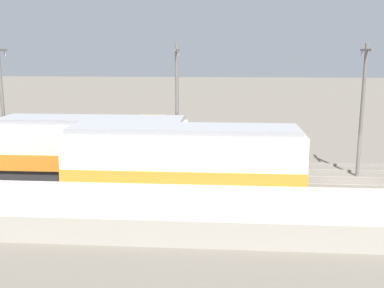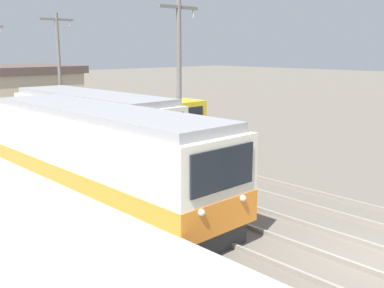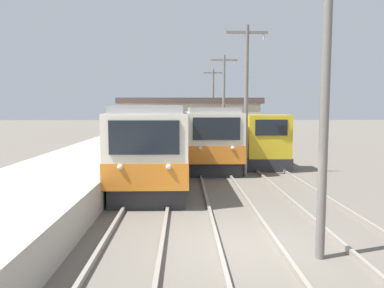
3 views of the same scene
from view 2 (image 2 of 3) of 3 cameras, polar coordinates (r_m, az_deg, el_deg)
The scene contains 7 objects.
ground_plane at distance 12.62m, azimuth 22.65°, elevation -14.12°, with size 200.00×200.00×0.00m, color #665E54.
track_center at distance 12.76m, azimuth 23.06°, elevation -13.52°, with size 1.54×60.00×0.14m.
commuter_train_left at distance 15.65m, azimuth -11.44°, elevation -2.12°, with size 2.84×11.37×3.45m.
commuter_train_center at distance 21.50m, azimuth -12.66°, elevation 1.59°, with size 2.84×10.48×3.40m.
shunting_locomotive at distance 22.23m, azimuth -4.26°, elevation 1.17°, with size 2.40×5.00×3.00m.
catenary_mast_mid at distance 18.47m, azimuth -1.64°, elevation 7.70°, with size 2.00×0.20×7.32m.
catenary_mast_far at distance 26.93m, azimuth -16.45°, elevation 8.56°, with size 2.00×0.20×7.32m.
Camera 2 is at (-10.59, -4.31, 5.35)m, focal length 42.00 mm.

